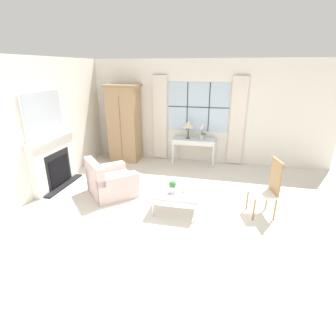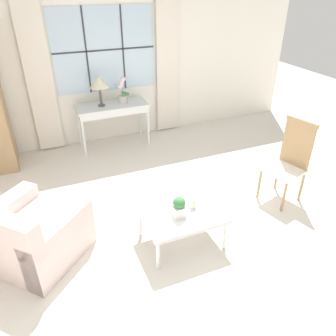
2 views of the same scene
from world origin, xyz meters
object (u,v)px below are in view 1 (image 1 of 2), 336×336
Objects in this scene: coffee_table at (177,194)px; potted_plant_small at (173,187)px; pillar_candle at (184,190)px; armchair_upholstered at (111,183)px; console_table at (194,142)px; table_lamp at (188,124)px; armoire at (125,123)px; side_chair_wooden at (269,186)px; potted_orchid at (202,133)px; fireplace at (53,157)px.

potted_plant_small is at bearing -135.20° from coffee_table.
coffee_table is at bearing -179.34° from pillar_candle.
console_table is at bearing 57.22° from armchair_upholstered.
coffee_table is 7.18× the size of pillar_candle.
pillar_candle is at bearing 0.66° from coffee_table.
table_lamp is 4.03× the size of pillar_candle.
pillar_candle is at bearing -50.37° from armoire.
console_table is at bearing 125.02° from side_chair_wooden.
table_lamp is at bearing -175.49° from potted_orchid.
table_lamp is at bearing 93.35° from potted_plant_small.
side_chair_wooden is at bearing -58.53° from potted_orchid.
potted_orchid is at bearing 85.60° from potted_plant_small.
armoire is at bearing 67.68° from fireplace.
armoire is 3.40m from potted_plant_small.
potted_orchid is at bearing 4.51° from table_lamp.
fireplace reaches higher than armoire.
console_table is 2.96m from side_chair_wooden.
console_table is at bearing 89.75° from potted_plant_small.
armchair_upholstered is (1.40, -0.11, -0.44)m from fireplace.
console_table is 2.76m from potted_plant_small.
table_lamp reaches higher than side_chair_wooden.
fireplace reaches higher than table_lamp.
armchair_upholstered reaches higher than console_table.
side_chair_wooden reaches higher than pillar_candle.
console_table is 1.37× the size of coffee_table.
armchair_upholstered is at bearing 166.48° from pillar_candle.
side_chair_wooden is (1.70, -2.42, -0.06)m from console_table.
console_table is 2.70m from pillar_candle.
fireplace is 2.99m from coffee_table.
fireplace is at bearing -112.32° from armoire.
fireplace is 4.58m from side_chair_wooden.
coffee_table is 0.16m from pillar_candle.
side_chair_wooden is at bearing 10.13° from pillar_candle.
side_chair_wooden is at bearing -54.98° from console_table.
table_lamp is (-0.17, -0.01, 0.47)m from console_table.
armoire is 1.98× the size of side_chair_wooden.
armoire reaches higher than potted_plant_small.
pillar_candle is (0.20, 0.07, -0.07)m from potted_plant_small.
fireplace is 2.93m from potted_plant_small.
armoire is at bearing 103.21° from armchair_upholstered.
coffee_table is 0.19m from potted_plant_small.
armoire is at bearing 129.63° from pillar_candle.
pillar_candle is at bearing -86.09° from console_table.
armoire is (0.87, 2.13, 0.37)m from fireplace.
fireplace is 1.99× the size of side_chair_wooden.
potted_orchid is 2.93m from armchair_upholstered.
table_lamp is 3.10m from side_chair_wooden.
potted_plant_small is (1.99, -2.71, -0.53)m from armoire.
armoire is 4.42m from side_chair_wooden.
armchair_upholstered is at bearing -122.78° from console_table.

